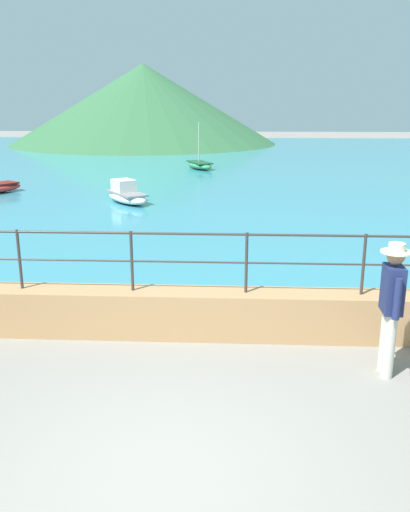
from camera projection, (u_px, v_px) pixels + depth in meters
name	position (u px, v px, depth m)	size (l,w,h in m)	color
ground_plane	(162.00, 475.00, 5.11)	(120.00, 120.00, 0.00)	gray
promenade_wall	(189.00, 313.00, 8.09)	(20.00, 0.56, 0.70)	tan
railing	(189.00, 251.00, 7.82)	(18.44, 0.04, 0.90)	#383330
lake_water	(222.00, 164.00, 29.91)	(64.00, 44.32, 0.06)	teal
hill_main	(144.00, 104.00, 43.76)	(21.62, 21.62, 6.29)	#33663D
person_walking	(391.00, 303.00, 6.75)	(0.38, 0.57, 1.75)	beige
boat_0	(126.00, 195.00, 18.48)	(2.06, 2.40, 0.76)	white
boat_1	(200.00, 165.00, 27.70)	(1.81, 2.46, 2.31)	#338C59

